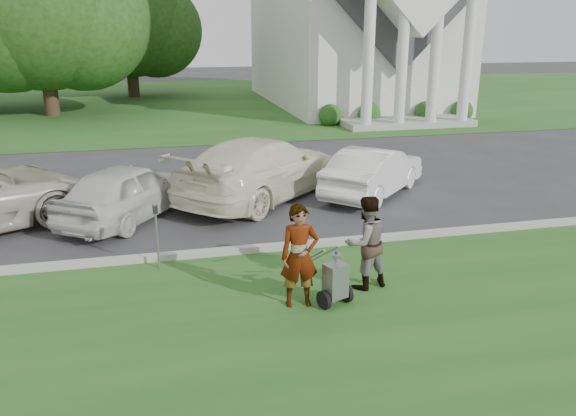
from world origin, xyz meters
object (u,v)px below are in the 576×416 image
object	(u,v)px
tree_left	(40,15)
car_d	(374,171)
church	(352,2)
person_left	(299,257)
parking_meter_near	(157,229)
car_c	(262,168)
car_b	(128,191)
striping_cart	(335,282)
tree_back	(128,24)
person_right	(366,243)

from	to	relation	value
tree_left	car_d	xyz separation A→B (m)	(11.13, -17.97, -4.44)
church	person_left	world-z (taller)	church
tree_left	parking_meter_near	size ratio (longest dim) A/B	8.13
church	car_d	bearing A→B (deg)	-107.12
tree_left	car_c	bearing A→B (deg)	-65.32
car_b	church	bearing A→B (deg)	-88.42
church	tree_left	xyz separation A→B (m)	(-17.01, -1.13, -0.83)
car_c	striping_cart	bearing A→B (deg)	135.64
tree_back	person_right	distance (m)	32.10
church	person_right	size ratio (longest dim) A/B	14.27
car_b	car_d	world-z (taller)	car_b
person_left	striping_cart	bearing A→B (deg)	-8.80
tree_left	person_right	size ratio (longest dim) A/B	6.29
car_b	tree_left	bearing A→B (deg)	-42.32
tree_back	car_d	size ratio (longest dim) A/B	2.37
striping_cart	parking_meter_near	size ratio (longest dim) A/B	0.89
person_right	church	bearing A→B (deg)	-122.07
parking_meter_near	car_d	distance (m)	7.05
striping_cart	person_right	distance (m)	0.99
tree_back	striping_cart	bearing A→B (deg)	-82.76
person_right	tree_back	bearing A→B (deg)	-94.97
car_c	car_d	distance (m)	3.09
car_c	car_b	bearing A→B (deg)	61.89
person_left	parking_meter_near	bearing A→B (deg)	142.13
person_left	person_right	bearing A→B (deg)	21.72
church	car_b	distance (m)	23.88
striping_cart	parking_meter_near	xyz separation A→B (m)	(-2.84, 2.21, 0.39)
church	striping_cart	size ratio (longest dim) A/B	20.75
church	car_d	world-z (taller)	church
person_left	person_right	size ratio (longest dim) A/B	1.03
church	car_c	size ratio (longest dim) A/B	4.22
parking_meter_near	car_c	distance (m)	5.12
parking_meter_near	tree_back	bearing A→B (deg)	92.36
church	parking_meter_near	bearing A→B (deg)	-117.17
person_right	parking_meter_near	xyz separation A→B (m)	(-3.56, 1.67, -0.02)
church	person_left	bearing A→B (deg)	-110.82
church	car_b	xyz separation A→B (m)	(-12.43, -19.71, -5.24)
car_d	striping_cart	bearing A→B (deg)	108.16
car_b	person_right	bearing A→B (deg)	164.43
car_c	car_d	bearing A→B (deg)	-141.95
tree_back	striping_cart	world-z (taller)	tree_back
striping_cart	car_d	bearing A→B (deg)	42.66
tree_back	car_b	world-z (taller)	tree_back
person_left	car_c	bearing A→B (deg)	89.42
church	tree_back	size ratio (longest dim) A/B	2.51
tree_left	striping_cart	xyz separation A→B (m)	(8.07, -24.04, -4.68)
tree_left	tree_back	xyz separation A→B (m)	(4.00, 8.00, -0.38)
tree_back	parking_meter_near	world-z (taller)	tree_back
person_right	car_d	bearing A→B (deg)	-126.52
person_left	car_d	distance (m)	6.95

